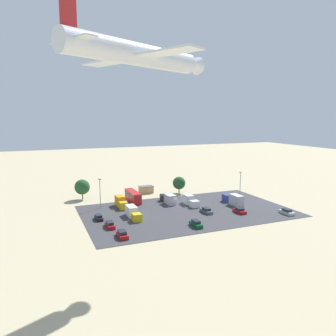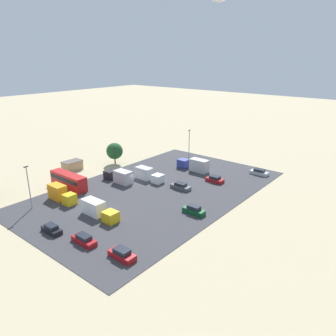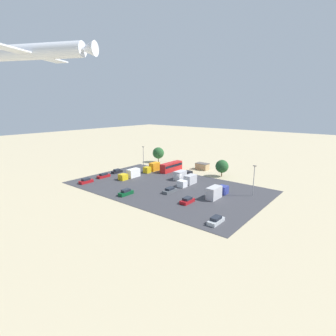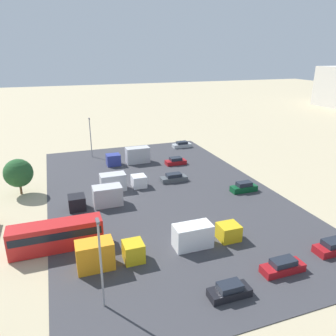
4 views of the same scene
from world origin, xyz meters
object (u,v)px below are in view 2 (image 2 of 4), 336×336
object	(u,v)px
parked_car_1	(84,240)
parked_car_5	(259,172)
parked_car_2	(215,179)
parked_truck_0	(61,194)
parked_car_3	(194,210)
parked_truck_3	(98,210)
shed_building	(72,166)
parked_car_6	(52,229)
parked_car_4	(181,186)
parked_truck_2	(119,176)
parked_truck_4	(148,175)
bus	(69,180)
parked_car_0	(122,254)
parked_truck_1	(195,165)

from	to	relation	value
parked_car_1	parked_car_5	distance (m)	49.30
parked_car_2	parked_truck_0	world-z (taller)	parked_truck_0
parked_car_3	parked_truck_3	distance (m)	18.23
parked_car_3	parked_car_2	bearing A→B (deg)	18.67
parked_car_1	parked_car_3	distance (m)	21.42
shed_building	parked_car_2	bearing A→B (deg)	115.87
parked_truck_0	parked_car_3	bearing A→B (deg)	116.82
parked_car_6	parked_truck_0	distance (m)	13.44
parked_car_2	parked_car_4	xyz separation A→B (m)	(8.76, -3.71, -0.01)
shed_building	parked_truck_3	xyz separation A→B (m)	(12.85, 26.41, 0.11)
parked_truck_2	parked_truck_4	xyz separation A→B (m)	(-5.39, 4.39, -0.06)
bus	parked_truck_4	size ratio (longest dim) A/B	1.38
parked_car_0	parked_truck_3	bearing A→B (deg)	64.07
parked_car_0	parked_truck_1	bearing A→B (deg)	20.05
parked_car_3	parked_truck_4	bearing A→B (deg)	67.69
shed_building	parked_truck_0	size ratio (longest dim) A/B	0.70
parked_car_4	parked_truck_0	distance (m)	26.14
parked_car_3	parked_truck_1	world-z (taller)	parked_truck_1
parked_truck_2	parked_car_2	bearing A→B (deg)	-50.98
shed_building	parked_car_4	size ratio (longest dim) A/B	1.05
bus	parked_car_5	xyz separation A→B (m)	(-36.01, 30.35, -1.19)
parked_car_0	parked_car_6	bearing A→B (deg)	99.21
parked_car_0	bus	bearing A→B (deg)	69.00
parked_truck_0	parked_car_1	bearing A→B (deg)	67.21
parked_car_1	parked_car_6	distance (m)	7.30
parked_truck_0	parked_truck_1	xyz separation A→B (m)	(-33.45, 10.74, 0.05)
shed_building	parked_car_1	world-z (taller)	shed_building
parked_car_1	parked_car_4	distance (m)	28.29
parked_car_3	parked_truck_3	xyz separation A→B (m)	(12.36, -13.39, 0.62)
parked_truck_2	parked_truck_3	size ratio (longest dim) A/B	0.94
parked_car_1	parked_truck_0	size ratio (longest dim) A/B	0.65
parked_car_4	parked_truck_3	world-z (taller)	parked_truck_3
parked_truck_3	parked_car_2	bearing A→B (deg)	165.41
bus	parked_car_1	xyz separation A→B (m)	(12.64, 22.33, -1.17)
parked_car_0	parked_car_3	bearing A→B (deg)	0.44
parked_car_4	parked_truck_0	world-z (taller)	parked_truck_0
parked_car_3	parked_truck_4	world-z (taller)	parked_truck_4
parked_truck_2	parked_car_3	bearing A→B (deg)	-96.05
parked_car_5	parked_car_0	bearing A→B (deg)	179.78
bus	parked_car_3	bearing A→B (deg)	103.76
parked_car_4	parked_car_6	world-z (taller)	parked_car_4
parked_car_2	parked_car_6	bearing A→B (deg)	-13.38
parked_truck_2	parked_truck_4	size ratio (longest dim) A/B	1.02
parked_car_6	parked_truck_4	distance (m)	29.60
parked_car_5	parked_truck_1	size ratio (longest dim) A/B	0.51
shed_building	parked_car_5	size ratio (longest dim) A/B	1.10
parked_car_0	parked_truck_3	distance (m)	15.06
parked_car_4	parked_truck_2	world-z (taller)	parked_truck_2
parked_truck_3	parked_car_6	bearing A→B (deg)	-9.35
bus	parked_truck_1	size ratio (longest dim) A/B	1.18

